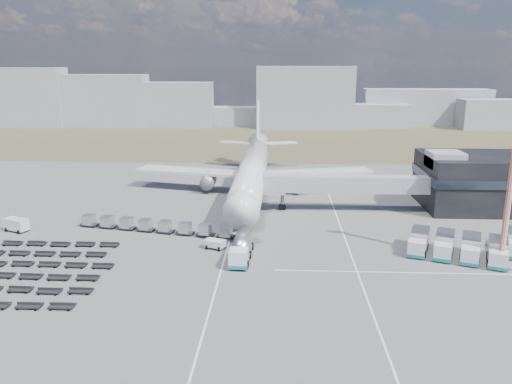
{
  "coord_description": "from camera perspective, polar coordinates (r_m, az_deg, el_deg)",
  "views": [
    {
      "loc": [
        5.56,
        -69.64,
        26.62
      ],
      "look_at": [
        1.38,
        17.97,
        4.0
      ],
      "focal_mm": 35.0,
      "sensor_mm": 36.0,
      "label": 1
    }
  ],
  "objects": [
    {
      "name": "baggage_dollies",
      "position": [
        72.84,
        -25.1,
        -8.13
      ],
      "size": [
        22.41,
        21.05,
        0.67
      ],
      "rotation": [
        0.0,
        0.0,
        -0.01
      ],
      "color": "black",
      "rests_on": "ground"
    },
    {
      "name": "lane_markings",
      "position": [
        77.48,
        5.71,
        -5.71
      ],
      "size": [
        47.12,
        110.0,
        0.01
      ],
      "color": "silver",
      "rests_on": "ground"
    },
    {
      "name": "ground",
      "position": [
        74.76,
        -1.72,
        -6.4
      ],
      "size": [
        420.0,
        420.0,
        0.0
      ],
      "primitive_type": "plane",
      "color": "#565659",
      "rests_on": "ground"
    },
    {
      "name": "skyline",
      "position": [
        219.15,
        0.12,
        10.05
      ],
      "size": [
        301.54,
        25.07,
        25.7
      ],
      "color": "#91959E",
      "rests_on": "ground"
    },
    {
      "name": "pushback_tug",
      "position": [
        74.48,
        -4.71,
        -5.97
      ],
      "size": [
        3.33,
        2.57,
        1.36
      ],
      "primitive_type": "cube",
      "rotation": [
        0.0,
        0.0,
        -0.36
      ],
      "color": "silver",
      "rests_on": "ground"
    },
    {
      "name": "fuel_tanker",
      "position": [
        70.6,
        -1.64,
        -6.28
      ],
      "size": [
        2.98,
        10.17,
        3.25
      ],
      "rotation": [
        0.0,
        0.0,
        -0.04
      ],
      "color": "silver",
      "rests_on": "ground"
    },
    {
      "name": "jet_bridge",
      "position": [
        93.19,
        9.03,
        0.9
      ],
      "size": [
        30.3,
        3.8,
        7.05
      ],
      "color": "#939399",
      "rests_on": "ground"
    },
    {
      "name": "terminal",
      "position": [
        104.88,
        26.4,
        1.18
      ],
      "size": [
        30.4,
        16.4,
        11.0
      ],
      "color": "black",
      "rests_on": "ground"
    },
    {
      "name": "utility_van",
      "position": [
        90.45,
        -25.71,
        -3.41
      ],
      "size": [
        4.43,
        3.22,
        2.18
      ],
      "primitive_type": "cube",
      "rotation": [
        0.0,
        0.0,
        -0.39
      ],
      "color": "silver",
      "rests_on": "ground"
    },
    {
      "name": "airliner",
      "position": [
        104.37,
        -0.38,
        2.67
      ],
      "size": [
        51.59,
        64.53,
        17.62
      ],
      "color": "silver",
      "rests_on": "ground"
    },
    {
      "name": "grass_strip",
      "position": [
        181.69,
        0.95,
        6.03
      ],
      "size": [
        420.0,
        90.0,
        0.01
      ],
      "primitive_type": "cube",
      "color": "brown",
      "rests_on": "ground"
    },
    {
      "name": "service_trucks_near",
      "position": [
        76.4,
        22.0,
        -5.8
      ],
      "size": [
        14.54,
        11.24,
        2.85
      ],
      "rotation": [
        0.0,
        0.0,
        -0.37
      ],
      "color": "silver",
      "rests_on": "ground"
    },
    {
      "name": "uld_row",
      "position": [
        82.82,
        -11.45,
        -3.79
      ],
      "size": [
        26.7,
        7.02,
        1.82
      ],
      "rotation": [
        0.0,
        0.0,
        -0.2
      ],
      "color": "black",
      "rests_on": "ground"
    },
    {
      "name": "catering_truck",
      "position": [
        109.67,
        1.97,
        1.14
      ],
      "size": [
        3.4,
        6.16,
        2.67
      ],
      "rotation": [
        0.0,
        0.0,
        0.18
      ],
      "color": "silver",
      "rests_on": "ground"
    }
  ]
}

